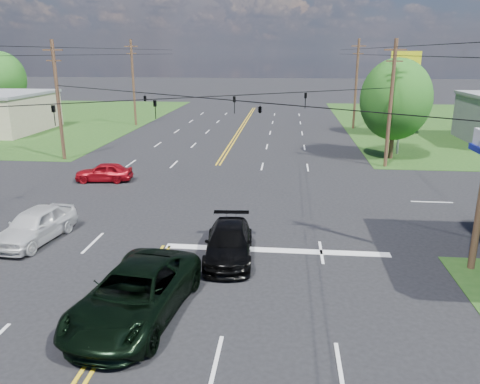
# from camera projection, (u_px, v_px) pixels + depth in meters

# --- Properties ---
(ground) EXTENTS (280.00, 280.00, 0.00)m
(ground) POSITION_uv_depth(u_px,v_px,m) (199.00, 195.00, 29.00)
(ground) COLOR black
(ground) RESTS_ON ground
(stop_bar) EXTENTS (10.00, 0.50, 0.02)m
(stop_bar) POSITION_uv_depth(u_px,v_px,m) (276.00, 251.00, 20.89)
(stop_bar) COLOR silver
(stop_bar) RESTS_ON ground
(pole_nw) EXTENTS (1.60, 0.28, 9.50)m
(pole_nw) POSITION_uv_depth(u_px,v_px,m) (58.00, 99.00, 37.43)
(pole_nw) COLOR #44291C
(pole_nw) RESTS_ON ground
(pole_ne) EXTENTS (1.60, 0.28, 9.50)m
(pole_ne) POSITION_uv_depth(u_px,v_px,m) (391.00, 103.00, 34.92)
(pole_ne) COLOR #44291C
(pole_ne) RESTS_ON ground
(pole_left_far) EXTENTS (1.60, 0.28, 10.00)m
(pole_left_far) POSITION_uv_depth(u_px,v_px,m) (133.00, 82.00, 55.47)
(pole_left_far) COLOR #44291C
(pole_left_far) RESTS_ON ground
(pole_right_far) EXTENTS (1.60, 0.28, 10.00)m
(pole_right_far) POSITION_uv_depth(u_px,v_px,m) (356.00, 83.00, 52.97)
(pole_right_far) COLOR #44291C
(pole_right_far) RESTS_ON ground
(span_wire_signals) EXTENTS (26.00, 18.00, 1.13)m
(span_wire_signals) POSITION_uv_depth(u_px,v_px,m) (196.00, 97.00, 27.29)
(span_wire_signals) COLOR black
(span_wire_signals) RESTS_ON ground
(power_lines) EXTENTS (26.04, 100.00, 0.64)m
(power_lines) POSITION_uv_depth(u_px,v_px,m) (188.00, 51.00, 24.63)
(power_lines) COLOR black
(power_lines) RESTS_ON ground
(tree_right_a) EXTENTS (5.70, 5.70, 8.18)m
(tree_right_a) POSITION_uv_depth(u_px,v_px,m) (396.00, 99.00, 37.70)
(tree_right_a) COLOR #44291C
(tree_right_a) RESTS_ON ground
(tree_right_b) EXTENTS (4.94, 4.94, 7.09)m
(tree_right_b) POSITION_uv_depth(u_px,v_px,m) (395.00, 95.00, 49.09)
(tree_right_b) COLOR #44291C
(tree_right_b) RESTS_ON ground
(tree_far_l) EXTENTS (6.08, 6.08, 8.72)m
(tree_far_l) POSITION_uv_depth(u_px,v_px,m) (2.00, 79.00, 61.10)
(tree_far_l) COLOR #44291C
(tree_far_l) RESTS_ON ground
(pickup_dkgreen) EXTENTS (3.65, 6.55, 1.73)m
(pickup_dkgreen) POSITION_uv_depth(u_px,v_px,m) (135.00, 294.00, 15.40)
(pickup_dkgreen) COLOR black
(pickup_dkgreen) RESTS_ON ground
(suv_black) EXTENTS (2.29, 4.96, 1.40)m
(suv_black) POSITION_uv_depth(u_px,v_px,m) (229.00, 243.00, 19.97)
(suv_black) COLOR black
(suv_black) RESTS_ON ground
(pickup_white) EXTENTS (2.49, 4.88, 1.59)m
(pickup_white) POSITION_uv_depth(u_px,v_px,m) (35.00, 225.00, 21.75)
(pickup_white) COLOR silver
(pickup_white) RESTS_ON ground
(sedan_red) EXTENTS (3.95, 1.93, 1.30)m
(sedan_red) POSITION_uv_depth(u_px,v_px,m) (104.00, 172.00, 31.99)
(sedan_red) COLOR #9F0B14
(sedan_red) RESTS_ON ground
(polesign_ne) EXTENTS (2.33, 0.97, 8.63)m
(polesign_ne) POSITION_uv_depth(u_px,v_px,m) (405.00, 74.00, 38.84)
(polesign_ne) COLOR #A5A5AA
(polesign_ne) RESTS_ON ground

